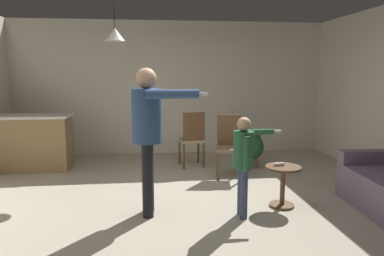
{
  "coord_description": "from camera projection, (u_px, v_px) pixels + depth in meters",
  "views": [
    {
      "loc": [
        -0.43,
        -4.26,
        1.67
      ],
      "look_at": [
        0.07,
        0.07,
        1.0
      ],
      "focal_mm": 33.7,
      "sensor_mm": 36.0,
      "label": 1
    }
  ],
  "objects": [
    {
      "name": "ceiling_light_pendant",
      "position": [
        115.0,
        34.0,
        5.53
      ],
      "size": [
        0.32,
        0.32,
        0.55
      ],
      "color": "silver"
    },
    {
      "name": "person_child",
      "position": [
        244.0,
        156.0,
        4.11
      ],
      "size": [
        0.61,
        0.35,
        1.18
      ],
      "rotation": [
        0.0,
        0.0,
        -1.56
      ],
      "color": "#384260",
      "rests_on": "ground"
    },
    {
      "name": "spare_remote_on_table",
      "position": [
        279.0,
        164.0,
        4.49
      ],
      "size": [
        0.13,
        0.05,
        0.04
      ],
      "primitive_type": "cube",
      "rotation": [
        0.0,
        0.0,
        1.71
      ],
      "color": "white",
      "rests_on": "side_table_by_couch"
    },
    {
      "name": "person_adult",
      "position": [
        148.0,
        125.0,
        4.14
      ],
      "size": [
        0.84,
        0.53,
        1.73
      ],
      "rotation": [
        0.0,
        0.0,
        -1.62
      ],
      "color": "black",
      "rests_on": "ground"
    },
    {
      "name": "potted_plant_corner",
      "position": [
        251.0,
        146.0,
        6.38
      ],
      "size": [
        0.46,
        0.46,
        0.7
      ],
      "color": "brown",
      "rests_on": "ground"
    },
    {
      "name": "kitchen_counter",
      "position": [
        34.0,
        142.0,
        6.23
      ],
      "size": [
        1.26,
        0.66,
        0.95
      ],
      "color": "#99754C",
      "rests_on": "ground"
    },
    {
      "name": "wall_back",
      "position": [
        171.0,
        88.0,
        7.42
      ],
      "size": [
        6.4,
        0.1,
        2.7
      ],
      "primitive_type": "cube",
      "color": "silver",
      "rests_on": "ground"
    },
    {
      "name": "dining_chair_near_wall",
      "position": [
        229.0,
        144.0,
        5.76
      ],
      "size": [
        0.48,
        0.48,
        1.0
      ],
      "rotation": [
        0.0,
        0.0,
        2.99
      ],
      "color": "brown",
      "rests_on": "ground"
    },
    {
      "name": "dining_chair_by_counter",
      "position": [
        192.0,
        137.0,
        6.36
      ],
      "size": [
        0.47,
        0.47,
        1.0
      ],
      "rotation": [
        0.0,
        0.0,
        0.14
      ],
      "color": "brown",
      "rests_on": "ground"
    },
    {
      "name": "side_table_by_couch",
      "position": [
        283.0,
        181.0,
        4.5
      ],
      "size": [
        0.44,
        0.44,
        0.52
      ],
      "color": "brown",
      "rests_on": "ground"
    },
    {
      "name": "ground",
      "position": [
        187.0,
        208.0,
        4.48
      ],
      "size": [
        7.68,
        7.68,
        0.0
      ],
      "primitive_type": "plane",
      "color": "#B2A893"
    }
  ]
}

